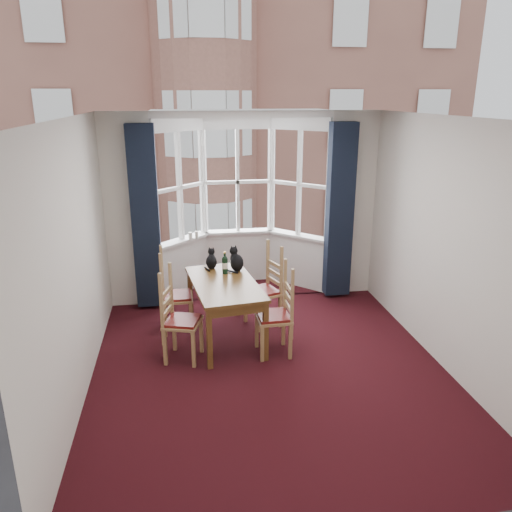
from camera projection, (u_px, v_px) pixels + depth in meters
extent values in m
plane|color=black|center=(270.00, 371.00, 5.69)|extent=(4.50, 4.50, 0.00)
plane|color=white|center=(273.00, 117.00, 4.83)|extent=(4.50, 4.50, 0.00)
plane|color=silver|center=(74.00, 264.00, 4.97)|extent=(0.00, 4.50, 4.50)
plane|color=silver|center=(448.00, 246.00, 5.55)|extent=(0.00, 4.50, 4.50)
plane|color=silver|center=(336.00, 362.00, 3.15)|extent=(4.00, 0.00, 4.00)
cube|color=silver|center=(130.00, 213.00, 7.14)|extent=(0.70, 0.12, 2.80)
cube|color=silver|center=(351.00, 205.00, 7.62)|extent=(0.70, 0.12, 2.80)
cube|color=black|center=(145.00, 218.00, 7.02)|extent=(0.38, 0.22, 2.60)
cube|color=black|center=(340.00, 212.00, 7.43)|extent=(0.38, 0.22, 2.60)
cube|color=brown|center=(224.00, 284.00, 6.23)|extent=(0.95, 1.52, 0.04)
cube|color=brown|center=(209.00, 339.00, 5.65)|extent=(0.07, 0.07, 0.74)
cube|color=brown|center=(190.00, 296.00, 6.87)|extent=(0.07, 0.07, 0.74)
cube|color=brown|center=(266.00, 332.00, 5.83)|extent=(0.07, 0.07, 0.74)
cube|color=brown|center=(237.00, 291.00, 7.04)|extent=(0.07, 0.07, 0.74)
cube|color=#AA8652|center=(183.00, 322.00, 5.83)|extent=(0.51, 0.52, 0.06)
cube|color=#601310|center=(183.00, 321.00, 5.83)|extent=(0.46, 0.47, 0.03)
cube|color=#AA8652|center=(177.00, 296.00, 6.56)|extent=(0.40, 0.42, 0.06)
cube|color=#601310|center=(177.00, 295.00, 6.56)|extent=(0.36, 0.38, 0.03)
cube|color=#AA8652|center=(273.00, 317.00, 5.96)|extent=(0.41, 0.43, 0.06)
cube|color=#601310|center=(273.00, 316.00, 5.96)|extent=(0.37, 0.39, 0.03)
cube|color=#AA8652|center=(263.00, 292.00, 6.72)|extent=(0.52, 0.53, 0.06)
cube|color=#601310|center=(263.00, 291.00, 6.71)|extent=(0.47, 0.48, 0.03)
ellipsoid|color=black|center=(211.00, 262.00, 6.68)|extent=(0.17, 0.21, 0.19)
sphere|color=black|center=(211.00, 252.00, 6.71)|extent=(0.10, 0.10, 0.09)
cone|color=black|center=(209.00, 248.00, 6.69)|extent=(0.04, 0.04, 0.04)
cone|color=black|center=(213.00, 248.00, 6.70)|extent=(0.04, 0.04, 0.04)
ellipsoid|color=black|center=(237.00, 263.00, 6.59)|extent=(0.25, 0.28, 0.23)
sphere|color=black|center=(234.00, 251.00, 6.61)|extent=(0.14, 0.14, 0.11)
cone|color=black|center=(232.00, 247.00, 6.58)|extent=(0.05, 0.05, 0.05)
cone|color=black|center=(236.00, 247.00, 6.61)|extent=(0.05, 0.05, 0.05)
cylinder|color=black|center=(225.00, 266.00, 6.49)|extent=(0.07, 0.07, 0.21)
sphere|color=black|center=(225.00, 258.00, 6.46)|extent=(0.07, 0.07, 0.07)
cylinder|color=black|center=(225.00, 256.00, 6.45)|extent=(0.03, 0.03, 0.09)
cylinder|color=gold|center=(225.00, 253.00, 6.44)|extent=(0.03, 0.03, 0.02)
cylinder|color=silver|center=(225.00, 265.00, 6.49)|extent=(0.08, 0.08, 0.08)
cylinder|color=white|center=(190.00, 236.00, 7.74)|extent=(0.06, 0.06, 0.11)
cylinder|color=white|center=(197.00, 235.00, 7.78)|extent=(0.06, 0.06, 0.11)
plane|color=#333335|center=(193.00, 219.00, 37.86)|extent=(80.00, 80.00, 0.00)
cube|color=#9D6251|center=(202.00, 151.00, 18.78)|extent=(18.00, 6.00, 14.00)
cylinder|color=#9D6251|center=(207.00, 161.00, 15.96)|extent=(3.20, 3.20, 14.00)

